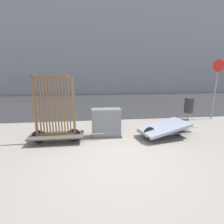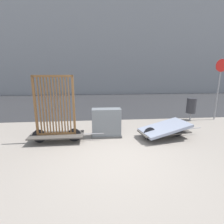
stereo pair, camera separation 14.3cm
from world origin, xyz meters
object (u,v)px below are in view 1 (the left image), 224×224
(bike_cart_with_bedframe, at_px, (56,121))
(bike_cart_with_mattress, at_px, (164,128))
(trash_bin, at_px, (189,105))
(sign_post, at_px, (216,80))
(utility_cabinet, at_px, (106,124))

(bike_cart_with_bedframe, distance_m, bike_cart_with_mattress, 3.79)
(bike_cart_with_bedframe, distance_m, trash_bin, 6.35)
(bike_cart_with_mattress, distance_m, sign_post, 4.39)
(trash_bin, bearing_deg, sign_post, -0.35)
(bike_cart_with_mattress, relative_size, sign_post, 0.85)
(sign_post, bearing_deg, trash_bin, 179.65)
(utility_cabinet, bearing_deg, trash_bin, 23.54)
(utility_cabinet, relative_size, trash_bin, 1.01)
(bike_cart_with_mattress, xyz_separation_m, utility_cabinet, (-2.06, 0.35, 0.14))
(sign_post, bearing_deg, utility_cabinet, -161.52)
(bike_cart_with_mattress, distance_m, utility_cabinet, 2.09)
(bike_cart_with_bedframe, relative_size, sign_post, 0.84)
(bike_cart_with_bedframe, bearing_deg, trash_bin, 19.88)
(bike_cart_with_bedframe, height_order, bike_cart_with_mattress, bike_cart_with_bedframe)
(trash_bin, bearing_deg, utility_cabinet, -156.46)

